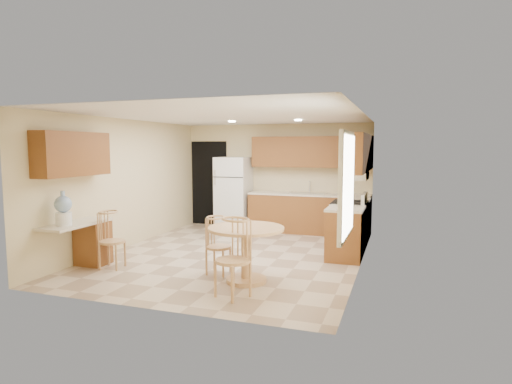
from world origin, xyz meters
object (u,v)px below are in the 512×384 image
(stove, at_px, (349,225))
(water_crock, at_px, (63,210))
(chair_table_b, at_px, (230,252))
(chair_desk, at_px, (108,235))
(chair_table_a, at_px, (216,241))
(dining_table, at_px, (246,246))
(refrigerator, at_px, (234,193))

(stove, height_order, water_crock, water_crock)
(water_crock, bearing_deg, chair_table_b, -3.84)
(chair_table_b, relative_size, chair_desk, 1.11)
(water_crock, bearing_deg, chair_table_a, 18.20)
(dining_table, height_order, chair_table_b, chair_table_b)
(chair_table_b, bearing_deg, chair_desk, 9.73)
(chair_desk, bearing_deg, chair_table_a, 90.75)
(stove, height_order, chair_table_a, stove)
(dining_table, height_order, chair_table_a, chair_table_a)
(chair_table_a, relative_size, chair_table_b, 0.86)
(stove, relative_size, chair_desk, 1.18)
(chair_table_b, distance_m, water_crock, 2.84)
(chair_table_b, distance_m, chair_desk, 2.44)
(stove, distance_m, water_crock, 5.05)
(refrigerator, relative_size, dining_table, 1.57)
(chair_table_b, xyz_separation_m, water_crock, (-2.81, 0.19, 0.38))
(chair_desk, relative_size, water_crock, 1.74)
(refrigerator, bearing_deg, dining_table, -65.74)
(chair_table_b, bearing_deg, stove, -83.86)
(refrigerator, bearing_deg, chair_table_a, -72.29)
(refrigerator, xyz_separation_m, stove, (2.88, -1.22, -0.39))
(chair_desk, bearing_deg, refrigerator, 162.96)
(dining_table, bearing_deg, chair_table_b, -86.18)
(stove, bearing_deg, refrigerator, 157.01)
(water_crock, bearing_deg, dining_table, 11.48)
(stove, height_order, chair_desk, stove)
(chair_table_a, bearing_deg, water_crock, -70.84)
(chair_desk, height_order, water_crock, water_crock)
(dining_table, xyz_separation_m, water_crock, (-2.76, -0.56, 0.48))
(refrigerator, distance_m, chair_table_b, 4.87)
(stove, bearing_deg, water_crock, -141.48)
(dining_table, distance_m, chair_desk, 2.31)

